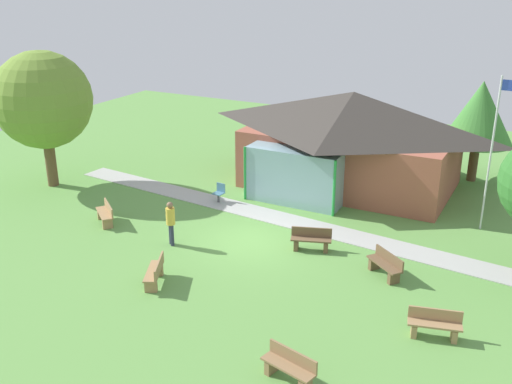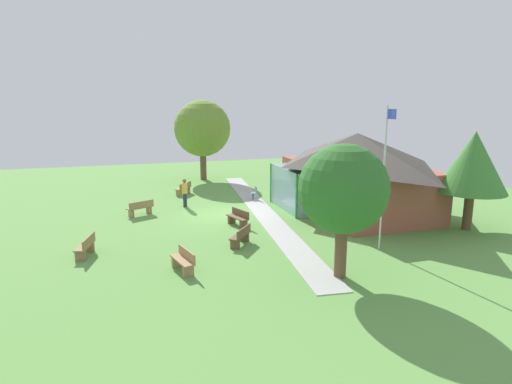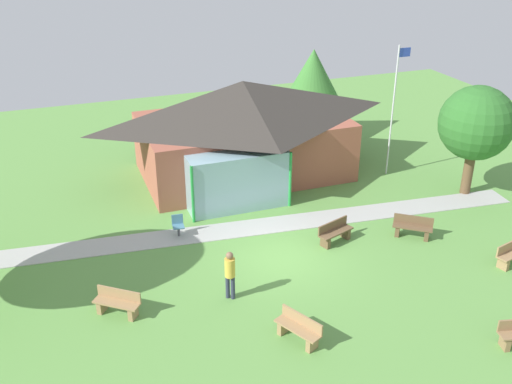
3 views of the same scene
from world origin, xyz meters
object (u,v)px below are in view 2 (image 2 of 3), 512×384
Objects in this scene: bench_rear_near_path at (238,218)px; bench_lawn_far_right at (184,261)px; bench_mid_right at (241,237)px; tree_behind_pavilion_right at (473,163)px; visitor_strolling_lawn at (185,190)px; tree_west_hedge at (202,129)px; pavilion at (353,171)px; bench_mid_left at (184,189)px; patio_chair_west at (254,193)px; bench_front_center at (140,208)px; bench_front_right at (86,247)px; flagpole at (384,173)px; tree_east_hedge at (343,190)px.

bench_rear_near_path is 6.34m from bench_lawn_far_right.
tree_behind_pavilion_right is at bearing -57.20° from bench_mid_right.
tree_west_hedge reaches higher than visitor_strolling_lawn.
pavilion reaches higher than bench_mid_left.
patio_chair_west is 12.96m from tree_behind_pavilion_right.
patio_chair_west reaches higher than bench_mid_right.
bench_front_center is 5.72m from bench_mid_left.
patio_chair_west is (-7.90, 9.73, 0.01)m from bench_front_right.
visitor_strolling_lawn is 0.27× the size of tree_west_hedge.
pavilion is at bearing -73.65° from bench_lawn_far_right.
patio_chair_west is (-1.89, 7.27, 0.01)m from bench_front_center.
bench_rear_near_path is (-5.34, -4.93, -2.98)m from flagpole.
bench_rear_near_path is at bearing 25.14° from bench_mid_right.
bench_front_center is at bearing -6.82° from bench_lawn_far_right.
flagpole reaches higher than pavilion.
bench_front_right is at bearing 37.58° from bench_lawn_far_right.
visitor_strolling_lawn is at bearing -21.22° from bench_front_right.
pavilion is 10.26m from tree_east_hedge.
bench_lawn_far_right is at bearing -90.56° from flagpole.
flagpole is at bearing -116.39° from bench_mid_left.
bench_front_center is 1.06× the size of bench_mid_left.
tree_west_hedge is at bearing -150.42° from tree_behind_pavilion_right.
bench_mid_left is 1.69× the size of patio_chair_west.
tree_east_hedge is 21.28m from tree_west_hedge.
tree_east_hedge is (7.49, 1.86, 2.87)m from bench_rear_near_path.
tree_east_hedge is (4.48, 2.53, 2.87)m from bench_mid_right.
tree_behind_pavilion_right is at bearing -81.02° from bench_front_right.
flagpole is at bearing -68.82° from bench_front_center.
bench_front_right is at bearing 89.45° from bench_rear_near_path.
flagpole is 7.86m from bench_rear_near_path.
bench_mid_right is 1.00× the size of bench_mid_left.
visitor_strolling_lawn is (-10.19, -6.99, -2.36)m from flagpole.
tree_west_hedge is at bearing 33.07° from bench_mid_right.
patio_chair_west is at bearing -43.95° from bench_lawn_far_right.
tree_east_hedge is at bearing -129.54° from bench_mid_left.
tree_east_hedge is at bearing -31.92° from pavilion.
bench_front_right is 1.00× the size of bench_rear_near_path.
patio_chair_west reaches higher than bench_rear_near_path.
bench_lawn_far_right is at bearing 155.47° from patio_chair_west.
bench_lawn_far_right is (8.86, 1.19, 0.00)m from bench_front_center.
tree_east_hedge reaches higher than pavilion.
tree_west_hedge is (-21.23, -1.13, 0.87)m from tree_east_hedge.
tree_behind_pavilion_right is (-1.31, 5.88, 0.01)m from flagpole.
bench_rear_near_path is (-2.41, 7.20, 0.00)m from bench_front_right.
tree_west_hedge reaches higher than patio_chair_west.
bench_front_right is 18.33m from tree_behind_pavilion_right.
tree_west_hedge is (-10.14, 5.46, 3.74)m from bench_front_center.
visitor_strolling_lawn reaches higher than patio_chair_west.
bench_mid_left is at bearing 30.98° from visitor_strolling_lawn.
pavilion is at bearing -73.79° from visitor_strolling_lawn.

